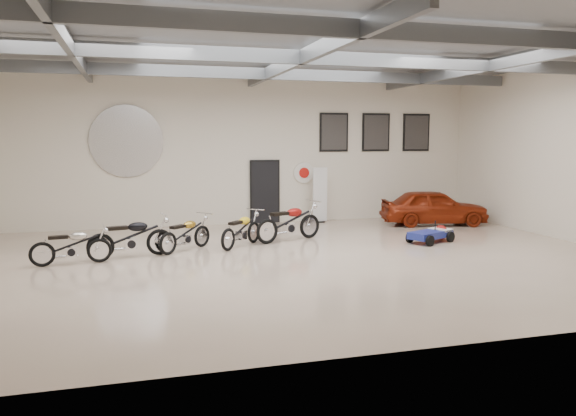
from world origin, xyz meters
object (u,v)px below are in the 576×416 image
object	(u,v)px
motorcycle_yellow	(241,229)
vintage_car	(434,207)
motorcycle_red	(289,221)
go_kart	(434,231)
motorcycle_silver	(71,245)
motorcycle_black	(130,236)
motorcycle_gold	(185,233)
banner_stand	(320,195)

from	to	relation	value
motorcycle_yellow	vintage_car	size ratio (longest dim) A/B	0.52
motorcycle_red	go_kart	size ratio (longest dim) A/B	1.28
motorcycle_silver	motorcycle_yellow	world-z (taller)	motorcycle_yellow
motorcycle_black	motorcycle_silver	bearing A→B (deg)	-173.24
motorcycle_black	go_kart	size ratio (longest dim) A/B	1.20
motorcycle_yellow	motorcycle_red	bearing A→B (deg)	-29.01
motorcycle_silver	vintage_car	bearing A→B (deg)	9.31
motorcycle_yellow	motorcycle_black	bearing A→B (deg)	145.35
go_kart	motorcycle_silver	bearing A→B (deg)	157.57
motorcycle_black	motorcycle_red	distance (m)	4.46
motorcycle_red	vintage_car	bearing A→B (deg)	-5.37
motorcycle_red	motorcycle_yellow	bearing A→B (deg)	176.51
motorcycle_red	motorcycle_silver	bearing A→B (deg)	173.63
motorcycle_black	motorcycle_red	xyz separation A→B (m)	(4.32, 1.11, 0.04)
vintage_car	go_kart	bearing A→B (deg)	162.53
motorcycle_gold	go_kart	world-z (taller)	motorcycle_gold
banner_stand	motorcycle_silver	world-z (taller)	banner_stand
go_kart	vintage_car	bearing A→B (deg)	35.68
vintage_car	motorcycle_yellow	bearing A→B (deg)	119.18
banner_stand	motorcycle_silver	distance (m)	8.93
motorcycle_gold	go_kart	xyz separation A→B (m)	(6.83, -0.60, -0.16)
go_kart	banner_stand	bearing A→B (deg)	89.43
banner_stand	go_kart	world-z (taller)	banner_stand
motorcycle_gold	motorcycle_red	size ratio (longest dim) A/B	0.83
motorcycle_black	motorcycle_red	bearing A→B (deg)	3.28
banner_stand	motorcycle_yellow	world-z (taller)	banner_stand
motorcycle_silver	banner_stand	bearing A→B (deg)	24.91
motorcycle_gold	vintage_car	distance (m)	8.76
motorcycle_yellow	banner_stand	bearing A→B (deg)	-0.97
motorcycle_gold	motorcycle_red	distance (m)	3.02
banner_stand	motorcycle_gold	world-z (taller)	banner_stand
motorcycle_silver	motorcycle_black	world-z (taller)	motorcycle_black
motorcycle_silver	motorcycle_red	size ratio (longest dim) A/B	0.82
go_kart	motorcycle_red	bearing A→B (deg)	138.18
motorcycle_black	motorcycle_gold	world-z (taller)	motorcycle_black
motorcycle_yellow	go_kart	size ratio (longest dim) A/B	1.09
motorcycle_black	vintage_car	bearing A→B (deg)	4.31
banner_stand	motorcycle_black	distance (m)	7.59
motorcycle_black	motorcycle_gold	bearing A→B (deg)	8.21
banner_stand	motorcycle_black	bearing A→B (deg)	-150.51
banner_stand	motorcycle_red	distance (m)	3.70
banner_stand	motorcycle_red	size ratio (longest dim) A/B	0.88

